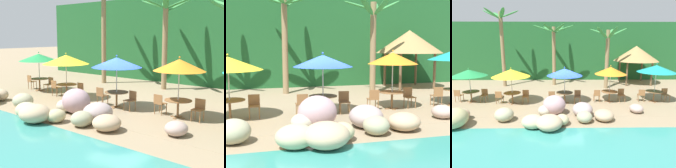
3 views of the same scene
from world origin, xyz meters
The scene contains 22 objects.
ground_plane centered at (0.00, 0.00, 0.00)m, with size 120.00×120.00×0.00m, color #937F60.
terrace_deck centered at (0.00, 0.00, 0.00)m, with size 18.00×5.20×0.01m.
foliage_backdrop centered at (0.00, 9.00, 3.00)m, with size 28.00×2.40×6.00m.
rock_seawall centered at (-0.67, -3.16, 0.37)m, with size 16.68×3.19×1.08m.
umbrella_green centered at (-6.36, 0.13, 2.01)m, with size 2.33×2.33×2.34m.
dining_table_green centered at (-6.36, 0.13, 0.61)m, with size 1.10×1.10×0.74m.
chair_green_seaward centered at (-5.51, 0.19, 0.51)m, with size 0.43×0.44×0.87m.
chair_green_inland centered at (-7.22, 0.10, 0.51)m, with size 0.45×0.46×0.87m.
umbrella_yellow centered at (-3.49, -0.23, 2.05)m, with size 2.45×2.45×2.41m.
dining_table_yellow centered at (-3.49, -0.23, 0.61)m, with size 1.10×1.10×0.74m.
chair_yellow_seaward centered at (-2.64, -0.13, 0.51)m, with size 0.42×0.43×0.87m.
chair_yellow_inland centered at (-4.34, -0.31, 0.51)m, with size 0.43×0.44×0.87m.
umbrella_blue centered at (-0.04, -0.20, 2.10)m, with size 2.30×2.30×2.44m.
dining_table_blue centered at (-0.04, -0.20, 0.61)m, with size 1.10×1.10×0.74m.
chair_blue_seaward centered at (0.81, -0.22, 0.51)m, with size 0.47×0.48×0.87m.
chair_blue_inland centered at (-0.89, -0.32, 0.51)m, with size 0.44×0.44×0.87m.
umbrella_orange centered at (3.00, 0.04, 2.15)m, with size 2.08×2.08×2.50m.
dining_table_orange centered at (3.00, 0.04, 0.61)m, with size 1.10×1.10×0.74m.
chair_orange_seaward centered at (3.85, 0.14, 0.51)m, with size 0.43×0.43×0.87m.
chair_orange_inland centered at (2.15, 0.00, 0.51)m, with size 0.44×0.45×0.87m.
palm_tree_nearest centered at (-5.48, 4.93, 4.44)m, with size 3.14×2.86×6.72m.
palm_tree_second centered at (-0.93, 5.44, 3.85)m, with size 3.70×3.42×5.57m.
Camera 1 is at (8.90, -10.91, 3.35)m, focal length 49.36 mm.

